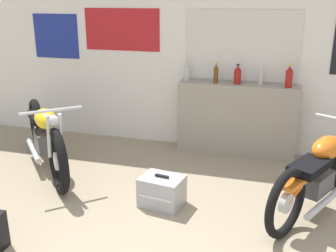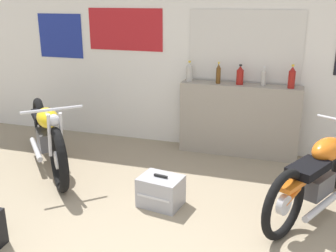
{
  "view_description": "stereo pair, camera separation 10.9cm",
  "coord_description": "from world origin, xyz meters",
  "px_view_note": "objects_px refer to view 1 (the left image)",
  "views": [
    {
      "loc": [
        0.74,
        -2.01,
        2.0
      ],
      "look_at": [
        -0.34,
        1.78,
        0.7
      ],
      "focal_mm": 42.0,
      "sensor_mm": 36.0,
      "label": 1
    },
    {
      "loc": [
        0.84,
        -1.98,
        2.0
      ],
      "look_at": [
        -0.34,
        1.78,
        0.7
      ],
      "focal_mm": 42.0,
      "sensor_mm": 36.0,
      "label": 2
    }
  ],
  "objects_px": {
    "bottle_right_center": "(261,76)",
    "motorcycle_yellow": "(45,135)",
    "bottle_leftmost": "(187,72)",
    "bottle_rightmost": "(289,77)",
    "bottle_left_center": "(216,74)",
    "motorcycle_orange": "(320,171)",
    "bottle_center": "(238,75)",
    "hard_case_silver": "(162,191)"
  },
  "relations": [
    {
      "from": "bottle_center",
      "to": "hard_case_silver",
      "type": "distance_m",
      "value": 1.92
    },
    {
      "from": "bottle_leftmost",
      "to": "bottle_left_center",
      "type": "relative_size",
      "value": 0.97
    },
    {
      "from": "bottle_left_center",
      "to": "motorcycle_orange",
      "type": "height_order",
      "value": "bottle_left_center"
    },
    {
      "from": "bottle_right_center",
      "to": "bottle_left_center",
      "type": "bearing_deg",
      "value": -175.63
    },
    {
      "from": "bottle_left_center",
      "to": "bottle_center",
      "type": "relative_size",
      "value": 1.08
    },
    {
      "from": "hard_case_silver",
      "to": "motorcycle_yellow",
      "type": "bearing_deg",
      "value": 163.25
    },
    {
      "from": "bottle_center",
      "to": "motorcycle_yellow",
      "type": "relative_size",
      "value": 0.16
    },
    {
      "from": "bottle_center",
      "to": "motorcycle_yellow",
      "type": "xyz_separation_m",
      "value": [
        -2.12,
        -1.13,
        -0.63
      ]
    },
    {
      "from": "bottle_right_center",
      "to": "hard_case_silver",
      "type": "bearing_deg",
      "value": -116.46
    },
    {
      "from": "bottle_left_center",
      "to": "motorcycle_yellow",
      "type": "height_order",
      "value": "bottle_left_center"
    },
    {
      "from": "bottle_rightmost",
      "to": "bottle_leftmost",
      "type": "bearing_deg",
      "value": 178.21
    },
    {
      "from": "motorcycle_orange",
      "to": "hard_case_silver",
      "type": "height_order",
      "value": "motorcycle_orange"
    },
    {
      "from": "bottle_left_center",
      "to": "bottle_rightmost",
      "type": "height_order",
      "value": "bottle_rightmost"
    },
    {
      "from": "bottle_leftmost",
      "to": "bottle_center",
      "type": "xyz_separation_m",
      "value": [
        0.66,
        -0.01,
        -0.01
      ]
    },
    {
      "from": "bottle_right_center",
      "to": "motorcycle_yellow",
      "type": "distance_m",
      "value": 2.75
    },
    {
      "from": "bottle_right_center",
      "to": "bottle_leftmost",
      "type": "bearing_deg",
      "value": -179.61
    },
    {
      "from": "motorcycle_yellow",
      "to": "motorcycle_orange",
      "type": "bearing_deg",
      "value": -2.31
    },
    {
      "from": "bottle_right_center",
      "to": "motorcycle_orange",
      "type": "relative_size",
      "value": 0.14
    },
    {
      "from": "bottle_center",
      "to": "bottle_right_center",
      "type": "bearing_deg",
      "value": 3.23
    },
    {
      "from": "bottle_leftmost",
      "to": "motorcycle_yellow",
      "type": "xyz_separation_m",
      "value": [
        -1.46,
        -1.14,
        -0.64
      ]
    },
    {
      "from": "hard_case_silver",
      "to": "motorcycle_orange",
      "type": "bearing_deg",
      "value": 13.5
    },
    {
      "from": "bottle_leftmost",
      "to": "hard_case_silver",
      "type": "relative_size",
      "value": 0.59
    },
    {
      "from": "bottle_leftmost",
      "to": "hard_case_silver",
      "type": "distance_m",
      "value": 1.87
    },
    {
      "from": "motorcycle_orange",
      "to": "hard_case_silver",
      "type": "xyz_separation_m",
      "value": [
        -1.49,
        -0.36,
        -0.25
      ]
    },
    {
      "from": "bottle_leftmost",
      "to": "bottle_center",
      "type": "distance_m",
      "value": 0.66
    },
    {
      "from": "bottle_right_center",
      "to": "motorcycle_yellow",
      "type": "bearing_deg",
      "value": -154.56
    },
    {
      "from": "bottle_rightmost",
      "to": "motorcycle_orange",
      "type": "xyz_separation_m",
      "value": [
        0.34,
        -1.23,
        -0.67
      ]
    },
    {
      "from": "bottle_right_center",
      "to": "bottle_rightmost",
      "type": "xyz_separation_m",
      "value": [
        0.34,
        -0.05,
        0.02
      ]
    },
    {
      "from": "bottle_center",
      "to": "hard_case_silver",
      "type": "xyz_separation_m",
      "value": [
        -0.52,
        -1.61,
        -0.9
      ]
    },
    {
      "from": "bottle_leftmost",
      "to": "bottle_rightmost",
      "type": "xyz_separation_m",
      "value": [
        1.29,
        -0.04,
        0.01
      ]
    },
    {
      "from": "bottle_center",
      "to": "bottle_leftmost",
      "type": "bearing_deg",
      "value": 179.15
    },
    {
      "from": "bottle_left_center",
      "to": "bottle_center",
      "type": "distance_m",
      "value": 0.27
    },
    {
      "from": "bottle_left_center",
      "to": "bottle_rightmost",
      "type": "relative_size",
      "value": 0.95
    },
    {
      "from": "motorcycle_orange",
      "to": "motorcycle_yellow",
      "type": "height_order",
      "value": "motorcycle_yellow"
    },
    {
      "from": "bottle_center",
      "to": "motorcycle_orange",
      "type": "distance_m",
      "value": 1.72
    },
    {
      "from": "bottle_left_center",
      "to": "motorcycle_yellow",
      "type": "relative_size",
      "value": 0.17
    },
    {
      "from": "motorcycle_yellow",
      "to": "bottle_center",
      "type": "bearing_deg",
      "value": 28.06
    },
    {
      "from": "bottle_right_center",
      "to": "hard_case_silver",
      "type": "xyz_separation_m",
      "value": [
        -0.81,
        -1.63,
        -0.9
      ]
    },
    {
      "from": "bottle_leftmost",
      "to": "motorcycle_yellow",
      "type": "height_order",
      "value": "bottle_leftmost"
    },
    {
      "from": "bottle_leftmost",
      "to": "hard_case_silver",
      "type": "xyz_separation_m",
      "value": [
        0.14,
        -1.62,
        -0.91
      ]
    },
    {
      "from": "bottle_left_center",
      "to": "motorcycle_yellow",
      "type": "distance_m",
      "value": 2.25
    },
    {
      "from": "bottle_center",
      "to": "hard_case_silver",
      "type": "height_order",
      "value": "bottle_center"
    }
  ]
}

